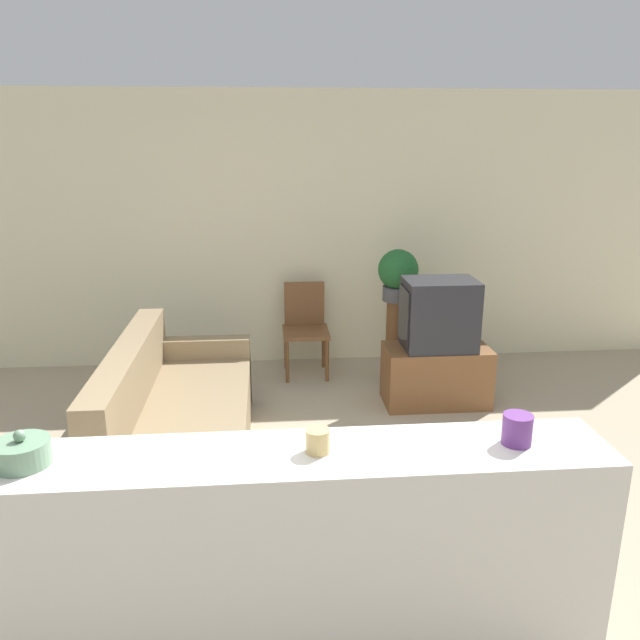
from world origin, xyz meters
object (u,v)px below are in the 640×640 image
(couch, at_px, (177,421))
(wooden_chair, at_px, (305,324))
(television, at_px, (439,314))
(decorative_bowl, at_px, (22,453))
(potted_plant, at_px, (398,273))

(couch, distance_m, wooden_chair, 1.98)
(couch, bearing_deg, television, 21.20)
(wooden_chair, height_order, decorative_bowl, decorative_bowl)
(couch, relative_size, television, 3.34)
(potted_plant, bearing_deg, television, -71.58)
(wooden_chair, relative_size, potted_plant, 1.83)
(couch, bearing_deg, potted_plant, 37.95)
(potted_plant, bearing_deg, wooden_chair, 167.28)
(couch, xyz_separation_m, television, (2.11, 0.82, 0.52))
(television, bearing_deg, decorative_bowl, -132.10)
(potted_plant, bearing_deg, couch, -142.05)
(television, relative_size, wooden_chair, 0.69)
(potted_plant, distance_m, decorative_bowl, 4.00)
(wooden_chair, distance_m, decorative_bowl, 3.82)
(television, height_order, potted_plant, potted_plant)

